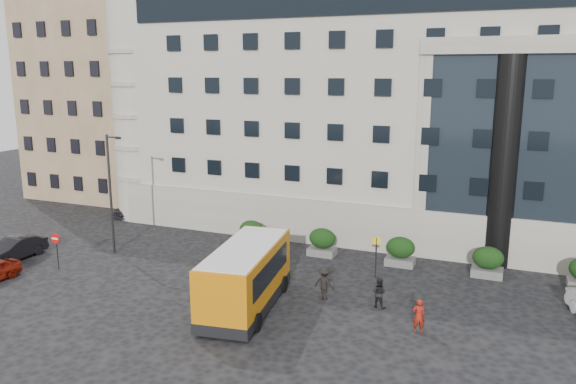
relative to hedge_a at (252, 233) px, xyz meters
name	(u,v)px	position (x,y,z in m)	size (l,w,h in m)	color
ground	(255,295)	(4.00, -7.80, -0.93)	(120.00, 120.00, 0.00)	black
civic_building	(434,108)	(10.00, 14.20, 8.07)	(44.00, 24.00, 18.00)	#A19D8E
entrance_column	(504,163)	(16.00, 2.50, 5.57)	(1.80, 1.80, 13.00)	black
apartment_near	(123,92)	(-20.00, 12.20, 9.07)	(14.00, 14.00, 20.00)	#80664A
apartment_far	(193,79)	(-23.00, 30.20, 10.07)	(13.00, 13.00, 22.00)	brown
hedge_a	(252,233)	(0.00, 0.00, 0.00)	(1.80, 1.26, 1.84)	#585855
hedge_b	(322,242)	(5.20, 0.00, 0.00)	(1.80, 1.26, 1.84)	#585855
hedge_c	(400,251)	(10.40, 0.00, 0.00)	(1.80, 1.26, 1.84)	#585855
hedge_d	(488,262)	(15.60, 0.00, 0.00)	(1.80, 1.26, 1.84)	#585855
street_lamp	(111,189)	(-7.94, -4.80, 3.44)	(1.16, 0.18, 8.00)	#262628
bus_stop_sign	(376,250)	(9.50, -2.80, 0.80)	(0.50, 0.08, 2.52)	#262628
no_entry_sign	(56,244)	(-9.00, -8.84, 0.72)	(0.64, 0.16, 2.32)	#262628
minibus	(246,274)	(4.32, -9.51, 0.88)	(3.82, 8.18, 3.28)	#CA7009
red_truck	(156,192)	(-13.20, 7.33, 0.43)	(2.78, 5.16, 2.66)	maroon
parked_car_b	(14,249)	(-13.00, -8.51, -0.21)	(1.53, 4.39, 1.45)	black
parked_car_c	(136,207)	(-13.00, 4.20, -0.28)	(1.82, 4.48, 1.30)	black
parked_car_d	(216,202)	(-7.50, 8.20, -0.20)	(2.42, 5.25, 1.46)	black
pedestrian_a	(419,316)	(13.04, -8.97, -0.10)	(0.60, 0.39, 1.65)	maroon
pedestrian_b	(379,293)	(10.66, -6.90, -0.13)	(0.78, 0.61, 1.60)	black
pedestrian_c	(324,283)	(7.70, -6.94, -0.03)	(1.16, 0.67, 1.80)	black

